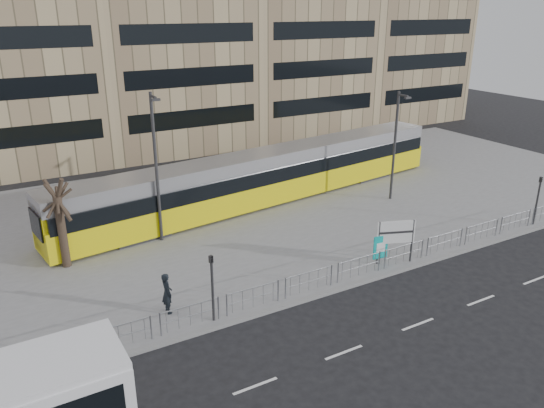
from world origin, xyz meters
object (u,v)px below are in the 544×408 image
tram (266,177)px  station_sign (396,234)px  traffic_light_east (538,194)px  bare_tree (54,175)px  lamp_post_west (156,163)px  traffic_light_west (212,280)px  pedestrian (167,293)px  lamp_post_east (395,142)px  ad_panel (380,248)px

tram → station_sign: size_ratio=12.80×
traffic_light_east → bare_tree: bare_tree is taller
lamp_post_west → traffic_light_west: bearing=-95.1°
traffic_light_west → traffic_light_east: bearing=-13.2°
pedestrian → traffic_light_west: traffic_light_west is taller
tram → traffic_light_west: tram is taller
traffic_light_east → lamp_post_west: 23.03m
traffic_light_west → traffic_light_east: 21.74m
tram → lamp_post_east: 9.14m
lamp_post_west → tram: bearing=18.1°
traffic_light_west → bare_tree: bare_tree is taller
tram → station_sign: tram is taller
tram → ad_panel: 11.45m
traffic_light_west → lamp_post_east: 19.09m
traffic_light_west → lamp_post_east: (17.20, 7.99, 2.15)m
traffic_light_east → lamp_post_west: size_ratio=0.36×
traffic_light_east → lamp_post_east: size_ratio=0.41×
traffic_light_east → lamp_post_west: bearing=135.1°
traffic_light_east → bare_tree: bearing=140.9°
tram → ad_panel: tram is taller
lamp_post_west → traffic_light_east: bearing=-23.8°
traffic_light_west → lamp_post_west: lamp_post_west is taller
pedestrian → lamp_post_east: size_ratio=0.25×
traffic_light_west → bare_tree: 10.17m
traffic_light_west → pedestrian: bearing=119.4°
pedestrian → ad_panel: bearing=-96.1°
lamp_post_west → lamp_post_east: size_ratio=1.14×
traffic_light_east → bare_tree: size_ratio=0.46×
bare_tree → station_sign: bearing=-28.4°
tram → station_sign: bearing=-91.7°
lamp_post_west → lamp_post_east: (16.39, -1.23, -0.53)m
ad_panel → lamp_post_east: lamp_post_east is taller
ad_panel → traffic_light_west: traffic_light_west is taller
station_sign → lamp_post_east: 10.43m
station_sign → pedestrian: size_ratio=1.24×
lamp_post_east → bare_tree: bearing=178.5°
station_sign → lamp_post_west: 13.53m
ad_panel → pedestrian: 11.34m
station_sign → bare_tree: bare_tree is taller
station_sign → lamp_post_west: lamp_post_west is taller
ad_panel → lamp_post_west: 13.01m
pedestrian → lamp_post_west: bearing=-17.7°
pedestrian → station_sign: bearing=-96.9°
tram → traffic_light_west: size_ratio=9.77×
lamp_post_east → ad_panel: bearing=-135.0°
ad_panel → traffic_light_east: bearing=3.7°
ad_panel → bare_tree: bare_tree is taller
bare_tree → traffic_light_east: bearing=-18.0°
bare_tree → ad_panel: bearing=-28.9°
ad_panel → lamp_post_west: (-8.98, 8.64, 3.72)m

